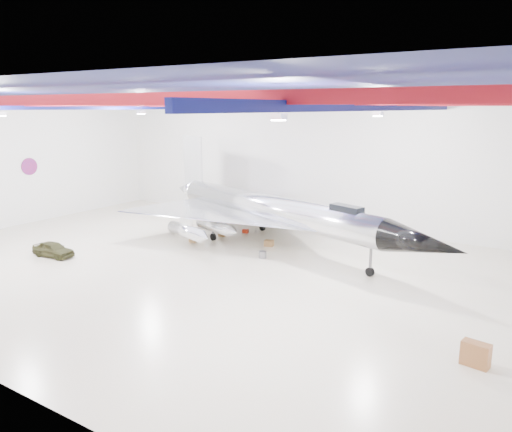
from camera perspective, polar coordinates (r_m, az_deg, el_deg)
The scene contains 15 objects.
floor at distance 33.11m, azimuth -7.41°, elevation -5.51°, with size 40.00×40.00×0.00m, color beige.
wall_back at distance 44.28m, azimuth 5.03°, elevation 6.33°, with size 40.00×40.00×0.00m, color silver.
wall_left at distance 47.27m, azimuth -26.60°, elevation 5.46°, with size 30.00×30.00×0.00m, color silver.
ceiling at distance 31.56m, azimuth -7.97°, elevation 13.88°, with size 40.00×40.00×0.00m, color #0A0F38.
ceiling_structure at distance 31.55m, azimuth -7.93°, elevation 12.65°, with size 39.50×29.50×1.08m.
wall_roundel at distance 48.32m, azimuth -24.48°, elevation 5.17°, with size 1.50×1.50×0.10m, color #B21414.
jet_aircraft at distance 36.67m, azimuth 1.77°, elevation 0.40°, with size 27.33×20.07×7.65m.
jeep at distance 37.06m, azimuth -22.16°, elevation -3.54°, with size 1.25×3.12×1.06m, color #313118.
desk at distance 22.26m, azimuth 23.80°, elevation -14.26°, with size 1.08×0.54×0.99m, color brown.
crate_ply at distance 38.43m, azimuth -7.22°, elevation -2.71°, with size 0.51×0.41×0.36m, color olive.
toolbox_red at distance 40.89m, azimuth -1.22°, elevation -1.73°, with size 0.45×0.36×0.32m, color #A92410.
engine_drum at distance 34.14m, azimuth 0.77°, elevation -4.43°, with size 0.53×0.53×0.48m, color #59595B.
parts_bin at distance 37.03m, azimuth 1.49°, elevation -3.11°, with size 0.65×0.52×0.45m, color olive.
crate_small at distance 42.05m, azimuth -9.55°, elevation -1.53°, with size 0.41×0.33×0.29m, color #59595B.
oil_barrel at distance 39.92m, azimuth -3.90°, elevation -2.06°, with size 0.54×0.43×0.38m, color olive.
Camera 1 is at (20.47, -24.00, 10.05)m, focal length 35.00 mm.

